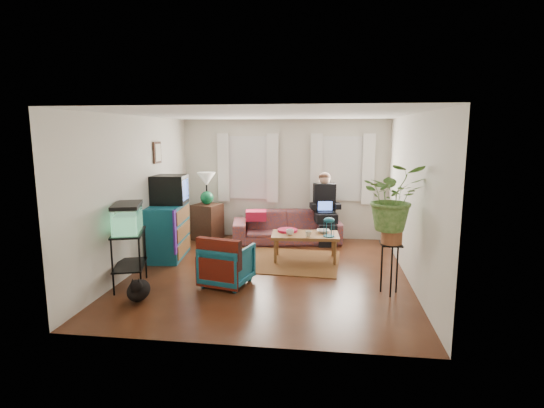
# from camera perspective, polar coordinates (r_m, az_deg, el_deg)

# --- Properties ---
(floor) EXTENTS (4.50, 5.00, 0.01)m
(floor) POSITION_cam_1_polar(r_m,az_deg,el_deg) (7.21, -0.42, -9.18)
(floor) COLOR #4F2B14
(floor) RESTS_ON ground
(ceiling) EXTENTS (4.50, 5.00, 0.01)m
(ceiling) POSITION_cam_1_polar(r_m,az_deg,el_deg) (6.83, -0.45, 11.93)
(ceiling) COLOR white
(ceiling) RESTS_ON wall_back
(wall_back) EXTENTS (4.50, 0.01, 2.60)m
(wall_back) POSITION_cam_1_polar(r_m,az_deg,el_deg) (9.37, 1.68, 3.34)
(wall_back) COLOR silver
(wall_back) RESTS_ON floor
(wall_front) EXTENTS (4.50, 0.01, 2.60)m
(wall_front) POSITION_cam_1_polar(r_m,az_deg,el_deg) (4.49, -4.85, -3.62)
(wall_front) COLOR silver
(wall_front) RESTS_ON floor
(wall_left) EXTENTS (0.01, 5.00, 2.60)m
(wall_left) POSITION_cam_1_polar(r_m,az_deg,el_deg) (7.55, -17.61, 1.37)
(wall_left) COLOR silver
(wall_left) RESTS_ON floor
(wall_right) EXTENTS (0.01, 5.00, 2.60)m
(wall_right) POSITION_cam_1_polar(r_m,az_deg,el_deg) (6.96, 18.23, 0.67)
(wall_right) COLOR silver
(wall_right) RESTS_ON floor
(window_left) EXTENTS (1.08, 0.04, 1.38)m
(window_left) POSITION_cam_1_polar(r_m,az_deg,el_deg) (9.44, -3.18, 4.90)
(window_left) COLOR white
(window_left) RESTS_ON wall_back
(window_right) EXTENTS (1.08, 0.04, 1.38)m
(window_right) POSITION_cam_1_polar(r_m,az_deg,el_deg) (9.28, 9.40, 4.70)
(window_right) COLOR white
(window_right) RESTS_ON wall_back
(curtains_left) EXTENTS (1.36, 0.06, 1.50)m
(curtains_left) POSITION_cam_1_polar(r_m,az_deg,el_deg) (9.36, -3.27, 4.86)
(curtains_left) COLOR white
(curtains_left) RESTS_ON wall_back
(curtains_right) EXTENTS (1.36, 0.06, 1.50)m
(curtains_right) POSITION_cam_1_polar(r_m,az_deg,el_deg) (9.20, 9.41, 4.66)
(curtains_right) COLOR white
(curtains_right) RESTS_ON wall_back
(picture_frame) EXTENTS (0.04, 0.32, 0.40)m
(picture_frame) POSITION_cam_1_polar(r_m,az_deg,el_deg) (8.25, -15.12, 6.69)
(picture_frame) COLOR #3D2616
(picture_frame) RESTS_ON wall_left
(area_rug) EXTENTS (2.10, 1.72, 0.01)m
(area_rug) POSITION_cam_1_polar(r_m,az_deg,el_deg) (7.81, 1.52, -7.64)
(area_rug) COLOR brown
(area_rug) RESTS_ON floor
(sofa) EXTENTS (2.38, 1.26, 0.89)m
(sofa) POSITION_cam_1_polar(r_m,az_deg,el_deg) (9.05, 1.98, -2.38)
(sofa) COLOR brown
(sofa) RESTS_ON floor
(seated_person) EXTENTS (0.68, 0.78, 1.35)m
(seated_person) POSITION_cam_1_polar(r_m,az_deg,el_deg) (9.10, 7.12, -0.90)
(seated_person) COLOR black
(seated_person) RESTS_ON sofa
(side_table) EXTENTS (0.66, 0.66, 0.78)m
(side_table) POSITION_cam_1_polar(r_m,az_deg,el_deg) (9.41, -8.67, -2.36)
(side_table) COLOR #3A2716
(side_table) RESTS_ON floor
(table_lamp) EXTENTS (0.50, 0.50, 0.71)m
(table_lamp) POSITION_cam_1_polar(r_m,az_deg,el_deg) (9.29, -8.78, 1.99)
(table_lamp) COLOR white
(table_lamp) RESTS_ON side_table
(dresser) EXTENTS (0.67, 1.17, 1.00)m
(dresser) POSITION_cam_1_polar(r_m,az_deg,el_deg) (8.17, -13.78, -3.56)
(dresser) COLOR #135B73
(dresser) RESTS_ON floor
(crt_tv) EXTENTS (0.67, 0.62, 0.54)m
(crt_tv) POSITION_cam_1_polar(r_m,az_deg,el_deg) (8.13, -13.64, 1.90)
(crt_tv) COLOR black
(crt_tv) RESTS_ON dresser
(aquarium_stand) EXTENTS (0.64, 0.85, 0.85)m
(aquarium_stand) POSITION_cam_1_polar(r_m,az_deg,el_deg) (6.82, -18.57, -7.08)
(aquarium_stand) COLOR black
(aquarium_stand) RESTS_ON floor
(aquarium) EXTENTS (0.57, 0.78, 0.45)m
(aquarium) POSITION_cam_1_polar(r_m,az_deg,el_deg) (6.66, -18.87, -1.72)
(aquarium) COLOR #7FD899
(aquarium) RESTS_ON aquarium_stand
(black_cat) EXTENTS (0.40, 0.51, 0.38)m
(black_cat) POSITION_cam_1_polar(r_m,az_deg,el_deg) (6.28, -17.50, -10.73)
(black_cat) COLOR black
(black_cat) RESTS_ON floor
(armchair) EXTENTS (0.81, 0.78, 0.70)m
(armchair) POSITION_cam_1_polar(r_m,az_deg,el_deg) (6.61, -6.07, -7.83)
(armchair) COLOR #126870
(armchair) RESTS_ON floor
(serape_throw) EXTENTS (0.72, 0.33, 0.57)m
(serape_throw) POSITION_cam_1_polar(r_m,az_deg,el_deg) (6.34, -7.23, -7.24)
(serape_throw) COLOR #9E0A0A
(serape_throw) RESTS_ON armchair
(coffee_table) EXTENTS (1.24, 0.72, 0.50)m
(coffee_table) POSITION_cam_1_polar(r_m,az_deg,el_deg) (7.81, 4.46, -5.81)
(coffee_table) COLOR brown
(coffee_table) RESTS_ON floor
(cup_a) EXTENTS (0.14, 0.14, 0.11)m
(cup_a) POSITION_cam_1_polar(r_m,az_deg,el_deg) (7.64, 2.43, -3.80)
(cup_a) COLOR white
(cup_a) RESTS_ON coffee_table
(cup_b) EXTENTS (0.12, 0.12, 0.10)m
(cup_b) POSITION_cam_1_polar(r_m,az_deg,el_deg) (7.55, 4.91, -4.01)
(cup_b) COLOR beige
(cup_b) RESTS_ON coffee_table
(bowl) EXTENTS (0.25, 0.25, 0.06)m
(bowl) POSITION_cam_1_polar(r_m,az_deg,el_deg) (7.86, 6.89, -3.66)
(bowl) COLOR white
(bowl) RESTS_ON coffee_table
(snack_tray) EXTENTS (0.39, 0.39, 0.04)m
(snack_tray) POSITION_cam_1_polar(r_m,az_deg,el_deg) (7.91, 2.10, -3.56)
(snack_tray) COLOR #B21414
(snack_tray) RESTS_ON coffee_table
(birdcage) EXTENTS (0.21, 0.21, 0.35)m
(birdcage) POSITION_cam_1_polar(r_m,az_deg,el_deg) (7.57, 7.67, -3.06)
(birdcage) COLOR #115B6B
(birdcage) RESTS_ON coffee_table
(plant_stand) EXTENTS (0.32, 0.32, 0.76)m
(plant_stand) POSITION_cam_1_polar(r_m,az_deg,el_deg) (6.42, 15.58, -8.39)
(plant_stand) COLOR black
(plant_stand) RESTS_ON floor
(potted_plant) EXTENTS (0.87, 0.75, 0.96)m
(potted_plant) POSITION_cam_1_polar(r_m,az_deg,el_deg) (6.21, 15.96, -0.47)
(potted_plant) COLOR #599947
(potted_plant) RESTS_ON plant_stand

